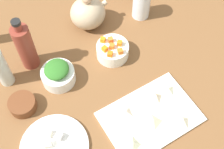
# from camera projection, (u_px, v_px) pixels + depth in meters

# --- Properties ---
(tabletop) EXTENTS (1.90, 1.90, 0.03)m
(tabletop) POSITION_uv_depth(u_px,v_px,m) (112.00, 84.00, 1.15)
(tabletop) COLOR brown
(tabletop) RESTS_ON ground
(cutting_board) EXTENTS (0.34, 0.24, 0.01)m
(cutting_board) POSITION_uv_depth(u_px,v_px,m) (150.00, 117.00, 1.06)
(cutting_board) COLOR white
(cutting_board) RESTS_ON tabletop
(plate_tofu) EXTENTS (0.23, 0.23, 0.01)m
(plate_tofu) POSITION_uv_depth(u_px,v_px,m) (54.00, 147.00, 1.00)
(plate_tofu) COLOR white
(plate_tofu) RESTS_ON tabletop
(bowl_greens) EXTENTS (0.12, 0.12, 0.06)m
(bowl_greens) POSITION_uv_depth(u_px,v_px,m) (58.00, 76.00, 1.12)
(bowl_greens) COLOR white
(bowl_greens) RESTS_ON tabletop
(bowl_carrots) EXTENTS (0.12, 0.12, 0.06)m
(bowl_carrots) POSITION_uv_depth(u_px,v_px,m) (113.00, 51.00, 1.18)
(bowl_carrots) COLOR white
(bowl_carrots) RESTS_ON tabletop
(bowl_small_side) EXTENTS (0.09, 0.09, 0.04)m
(bowl_small_side) POSITION_uv_depth(u_px,v_px,m) (23.00, 104.00, 1.06)
(bowl_small_side) COLOR brown
(bowl_small_side) RESTS_ON tabletop
(teapot) EXTENTS (0.16, 0.14, 0.16)m
(teapot) POSITION_uv_depth(u_px,v_px,m) (88.00, 13.00, 1.23)
(teapot) COLOR tan
(teapot) RESTS_ON tabletop
(bottle_2) EXTENTS (0.06, 0.06, 0.24)m
(bottle_2) POSITION_uv_depth(u_px,v_px,m) (25.00, 47.00, 1.09)
(bottle_2) COLOR brown
(bottle_2) RESTS_ON tabletop
(bottle_3) EXTENTS (0.05, 0.05, 0.22)m
(bottle_3) POSITION_uv_depth(u_px,v_px,m) (0.00, 67.00, 1.06)
(bottle_3) COLOR silver
(bottle_3) RESTS_ON tabletop
(drinking_glass_0) EXTENTS (0.07, 0.07, 0.13)m
(drinking_glass_0) POSITION_uv_depth(u_px,v_px,m) (141.00, 4.00, 1.26)
(drinking_glass_0) COLOR white
(drinking_glass_0) RESTS_ON tabletop
(carrot_cube_0) EXTENTS (0.02, 0.02, 0.02)m
(carrot_cube_0) POSITION_uv_depth(u_px,v_px,m) (105.00, 49.00, 1.14)
(carrot_cube_0) COLOR orange
(carrot_cube_0) RESTS_ON bowl_carrots
(carrot_cube_1) EXTENTS (0.03, 0.03, 0.02)m
(carrot_cube_1) POSITION_uv_depth(u_px,v_px,m) (120.00, 43.00, 1.15)
(carrot_cube_1) COLOR orange
(carrot_cube_1) RESTS_ON bowl_carrots
(carrot_cube_2) EXTENTS (0.02, 0.02, 0.02)m
(carrot_cube_2) POSITION_uv_depth(u_px,v_px,m) (120.00, 51.00, 1.13)
(carrot_cube_2) COLOR orange
(carrot_cube_2) RESTS_ON bowl_carrots
(carrot_cube_3) EXTENTS (0.02, 0.02, 0.02)m
(carrot_cube_3) POSITION_uv_depth(u_px,v_px,m) (111.00, 40.00, 1.16)
(carrot_cube_3) COLOR orange
(carrot_cube_3) RESTS_ON bowl_carrots
(carrot_cube_4) EXTENTS (0.03, 0.03, 0.02)m
(carrot_cube_4) POSITION_uv_depth(u_px,v_px,m) (110.00, 54.00, 1.12)
(carrot_cube_4) COLOR orange
(carrot_cube_4) RESTS_ON bowl_carrots
(carrot_cube_5) EXTENTS (0.03, 0.03, 0.02)m
(carrot_cube_5) POSITION_uv_depth(u_px,v_px,m) (112.00, 46.00, 1.14)
(carrot_cube_5) COLOR orange
(carrot_cube_5) RESTS_ON bowl_carrots
(carrot_cube_6) EXTENTS (0.03, 0.03, 0.02)m
(carrot_cube_6) POSITION_uv_depth(u_px,v_px,m) (103.00, 40.00, 1.16)
(carrot_cube_6) COLOR orange
(carrot_cube_6) RESTS_ON bowl_carrots
(chopped_greens_mound) EXTENTS (0.12, 0.13, 0.03)m
(chopped_greens_mound) POSITION_uv_depth(u_px,v_px,m) (57.00, 69.00, 1.08)
(chopped_greens_mound) COLOR #2F6C25
(chopped_greens_mound) RESTS_ON bowl_greens
(tofu_cube_1) EXTENTS (0.03, 0.03, 0.02)m
(tofu_cube_1) POSITION_uv_depth(u_px,v_px,m) (48.00, 134.00, 1.01)
(tofu_cube_1) COLOR white
(tofu_cube_1) RESTS_ON plate_tofu
(tofu_cube_2) EXTENTS (0.03, 0.03, 0.02)m
(tofu_cube_2) POSITION_uv_depth(u_px,v_px,m) (59.00, 136.00, 1.00)
(tofu_cube_2) COLOR white
(tofu_cube_2) RESTS_ON plate_tofu
(tofu_cube_3) EXTENTS (0.03, 0.03, 0.02)m
(tofu_cube_3) POSITION_uv_depth(u_px,v_px,m) (48.00, 144.00, 0.99)
(tofu_cube_3) COLOR white
(tofu_cube_3) RESTS_ON plate_tofu
(dumpling_0) EXTENTS (0.04, 0.05, 0.02)m
(dumpling_0) POSITION_uv_depth(u_px,v_px,m) (183.00, 120.00, 1.03)
(dumpling_0) COLOR beige
(dumpling_0) RESTS_ON cutting_board
(dumpling_1) EXTENTS (0.06, 0.06, 0.02)m
(dumpling_1) POSITION_uv_depth(u_px,v_px,m) (126.00, 112.00, 1.05)
(dumpling_1) COLOR beige
(dumpling_1) RESTS_ON cutting_board
(dumpling_2) EXTENTS (0.06, 0.06, 0.03)m
(dumpling_2) POSITION_uv_depth(u_px,v_px,m) (133.00, 143.00, 0.99)
(dumpling_2) COLOR beige
(dumpling_2) RESTS_ON cutting_board
(dumpling_3) EXTENTS (0.04, 0.04, 0.03)m
(dumpling_3) POSITION_uv_depth(u_px,v_px,m) (155.00, 96.00, 1.08)
(dumpling_3) COLOR beige
(dumpling_3) RESTS_ON cutting_board
(dumpling_4) EXTENTS (0.06, 0.06, 0.02)m
(dumpling_4) POSITION_uv_depth(u_px,v_px,m) (153.00, 121.00, 1.03)
(dumpling_4) COLOR beige
(dumpling_4) RESTS_ON cutting_board
(dumpling_5) EXTENTS (0.05, 0.05, 0.02)m
(dumpling_5) POSITION_uv_depth(u_px,v_px,m) (168.00, 90.00, 1.10)
(dumpling_5) COLOR beige
(dumpling_5) RESTS_ON cutting_board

